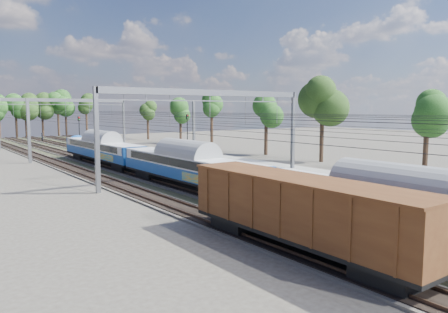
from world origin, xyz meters
TOP-DOWN VIEW (x-y plane):
  - track_bed at (-0.00, 45.00)m, footprint 21.00×130.00m
  - platform at (12.00, 20.00)m, footprint 3.00×70.00m
  - catenary at (0.33, 52.69)m, footprint 25.65×130.00m
  - tree_belt at (7.33, 92.65)m, footprint 38.07×100.28m
  - emu_train at (-4.50, 26.61)m, footprint 2.93×62.07m
  - freight_boxcar at (-9.00, 8.95)m, footprint 2.94×14.21m
  - worker at (-0.90, 92.47)m, footprint 0.64×0.82m
  - signal_near at (-1.06, 67.13)m, footprint 0.38×0.35m
  - signal_far at (13.12, 55.91)m, footprint 0.43×0.39m

SIDE VIEW (x-z plane):
  - track_bed at x=0.00m, z-range -0.07..0.27m
  - platform at x=12.00m, z-range 0.00..0.30m
  - worker at x=-0.90m, z-range 0.00..1.99m
  - freight_boxcar at x=-9.00m, z-range 0.40..4.07m
  - emu_train at x=-4.50m, z-range 0.38..4.67m
  - signal_near at x=-1.06m, z-range 0.78..6.62m
  - signal_far at x=13.12m, z-range 0.82..7.03m
  - catenary at x=0.33m, z-range 1.90..10.90m
  - tree_belt at x=7.33m, z-range 2.13..14.00m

